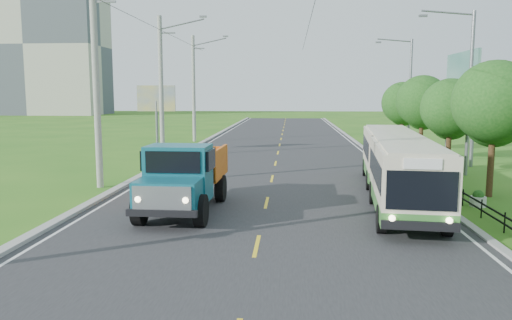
# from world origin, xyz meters

# --- Properties ---
(ground) EXTENTS (240.00, 240.00, 0.00)m
(ground) POSITION_xyz_m (0.00, 0.00, 0.00)
(ground) COLOR #2B6718
(ground) RESTS_ON ground
(road) EXTENTS (14.00, 120.00, 0.02)m
(road) POSITION_xyz_m (0.00, 20.00, 0.01)
(road) COLOR #28282B
(road) RESTS_ON ground
(curb_left) EXTENTS (0.40, 120.00, 0.15)m
(curb_left) POSITION_xyz_m (-7.20, 20.00, 0.07)
(curb_left) COLOR #9E9E99
(curb_left) RESTS_ON ground
(curb_right) EXTENTS (0.30, 120.00, 0.10)m
(curb_right) POSITION_xyz_m (7.15, 20.00, 0.05)
(curb_right) COLOR #9E9E99
(curb_right) RESTS_ON ground
(edge_line_left) EXTENTS (0.12, 120.00, 0.00)m
(edge_line_left) POSITION_xyz_m (-6.65, 20.00, 0.02)
(edge_line_left) COLOR silver
(edge_line_left) RESTS_ON road
(edge_line_right) EXTENTS (0.12, 120.00, 0.00)m
(edge_line_right) POSITION_xyz_m (6.65, 20.00, 0.02)
(edge_line_right) COLOR silver
(edge_line_right) RESTS_ON road
(centre_dash) EXTENTS (0.12, 2.20, 0.00)m
(centre_dash) POSITION_xyz_m (0.00, 0.00, 0.02)
(centre_dash) COLOR yellow
(centre_dash) RESTS_ON road
(railing_right) EXTENTS (0.04, 40.00, 0.60)m
(railing_right) POSITION_xyz_m (8.00, 14.00, 0.30)
(railing_right) COLOR black
(railing_right) RESTS_ON ground
(pole_near) EXTENTS (3.51, 0.32, 10.00)m
(pole_near) POSITION_xyz_m (-8.26, 9.00, 5.09)
(pole_near) COLOR gray
(pole_near) RESTS_ON ground
(pole_mid) EXTENTS (3.51, 0.32, 10.00)m
(pole_mid) POSITION_xyz_m (-8.26, 21.00, 5.09)
(pole_mid) COLOR gray
(pole_mid) RESTS_ON ground
(pole_far) EXTENTS (3.51, 0.32, 10.00)m
(pole_far) POSITION_xyz_m (-8.26, 33.00, 5.09)
(pole_far) COLOR gray
(pole_far) RESTS_ON ground
(tree_third) EXTENTS (3.60, 3.62, 6.00)m
(tree_third) POSITION_xyz_m (9.86, 8.14, 3.99)
(tree_third) COLOR #382314
(tree_third) RESTS_ON ground
(tree_fourth) EXTENTS (3.24, 3.31, 5.40)m
(tree_fourth) POSITION_xyz_m (9.86, 14.14, 3.59)
(tree_fourth) COLOR #382314
(tree_fourth) RESTS_ON ground
(tree_fifth) EXTENTS (3.48, 3.52, 5.80)m
(tree_fifth) POSITION_xyz_m (9.86, 20.14, 3.85)
(tree_fifth) COLOR #382314
(tree_fifth) RESTS_ON ground
(tree_back) EXTENTS (3.30, 3.36, 5.50)m
(tree_back) POSITION_xyz_m (9.86, 26.14, 3.65)
(tree_back) COLOR #382314
(tree_back) RESTS_ON ground
(streetlight_mid) EXTENTS (3.02, 0.20, 9.07)m
(streetlight_mid) POSITION_xyz_m (10.64, 14.00, 4.90)
(streetlight_mid) COLOR slate
(streetlight_mid) RESTS_ON ground
(streetlight_far) EXTENTS (3.02, 0.20, 9.07)m
(streetlight_far) POSITION_xyz_m (10.64, 28.00, 4.90)
(streetlight_far) COLOR slate
(streetlight_far) RESTS_ON ground
(planter_near) EXTENTS (0.64, 0.64, 0.67)m
(planter_near) POSITION_xyz_m (8.60, 6.00, 0.29)
(planter_near) COLOR silver
(planter_near) RESTS_ON ground
(planter_mid) EXTENTS (0.64, 0.64, 0.67)m
(planter_mid) POSITION_xyz_m (8.60, 14.00, 0.29)
(planter_mid) COLOR silver
(planter_mid) RESTS_ON ground
(planter_far) EXTENTS (0.64, 0.64, 0.67)m
(planter_far) POSITION_xyz_m (8.60, 22.00, 0.29)
(planter_far) COLOR silver
(planter_far) RESTS_ON ground
(billboard_left) EXTENTS (3.00, 0.20, 5.20)m
(billboard_left) POSITION_xyz_m (-9.50, 24.00, 3.87)
(billboard_left) COLOR slate
(billboard_left) RESTS_ON ground
(billboard_right) EXTENTS (0.24, 6.00, 7.30)m
(billboard_right) POSITION_xyz_m (12.30, 20.00, 5.34)
(billboard_right) COLOR slate
(billboard_right) RESTS_ON ground
(apartment_near) EXTENTS (28.00, 14.00, 30.00)m
(apartment_near) POSITION_xyz_m (-55.00, 95.00, 15.00)
(apartment_near) COLOR #B7B2A3
(apartment_near) RESTS_ON ground
(bus) EXTENTS (3.68, 14.26, 2.72)m
(bus) POSITION_xyz_m (5.57, 7.34, 1.64)
(bus) COLOR #397D32
(bus) RESTS_ON ground
(dump_truck) EXTENTS (2.65, 6.43, 2.67)m
(dump_truck) POSITION_xyz_m (-3.09, 4.32, 1.51)
(dump_truck) COLOR #125B6D
(dump_truck) RESTS_ON ground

